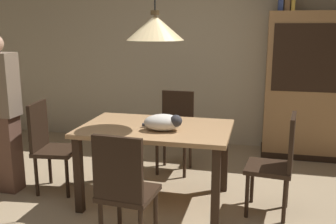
{
  "coord_description": "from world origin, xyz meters",
  "views": [
    {
      "loc": [
        0.81,
        -2.82,
        1.69
      ],
      "look_at": [
        -0.05,
        0.78,
        0.85
      ],
      "focal_mm": 41.42,
      "sensor_mm": 36.0,
      "label": 1
    }
  ],
  "objects_px": {
    "person_standing": "(1,115)",
    "chair_far_back": "(176,128)",
    "cat_sleeping": "(164,122)",
    "hutch_bookcase": "(310,89)",
    "pendant_lamp": "(155,27)",
    "dining_table": "(156,137)",
    "book_blue_wide": "(281,1)",
    "chair_near_front": "(124,187)",
    "book_yellow_short": "(293,3)",
    "chair_right_side": "(278,160)",
    "chair_left_side": "(49,143)",
    "book_brown_thick": "(287,2)"
  },
  "relations": [
    {
      "from": "chair_far_back",
      "to": "chair_left_side",
      "type": "xyz_separation_m",
      "value": [
        -1.13,
        -0.89,
        0.0
      ]
    },
    {
      "from": "pendant_lamp",
      "to": "person_standing",
      "type": "distance_m",
      "value": 1.8
    },
    {
      "from": "dining_table",
      "to": "chair_near_front",
      "type": "relative_size",
      "value": 1.51
    },
    {
      "from": "book_blue_wide",
      "to": "book_yellow_short",
      "type": "height_order",
      "value": "book_blue_wide"
    },
    {
      "from": "dining_table",
      "to": "book_brown_thick",
      "type": "xyz_separation_m",
      "value": [
        1.21,
        1.74,
        1.31
      ]
    },
    {
      "from": "pendant_lamp",
      "to": "person_standing",
      "type": "height_order",
      "value": "pendant_lamp"
    },
    {
      "from": "chair_right_side",
      "to": "pendant_lamp",
      "type": "height_order",
      "value": "pendant_lamp"
    },
    {
      "from": "dining_table",
      "to": "book_brown_thick",
      "type": "height_order",
      "value": "book_brown_thick"
    },
    {
      "from": "hutch_bookcase",
      "to": "person_standing",
      "type": "relative_size",
      "value": 1.16
    },
    {
      "from": "dining_table",
      "to": "person_standing",
      "type": "height_order",
      "value": "person_standing"
    },
    {
      "from": "chair_right_side",
      "to": "pendant_lamp",
      "type": "distance_m",
      "value": 1.61
    },
    {
      "from": "dining_table",
      "to": "person_standing",
      "type": "bearing_deg",
      "value": -176.02
    },
    {
      "from": "chair_right_side",
      "to": "chair_far_back",
      "type": "bearing_deg",
      "value": 141.76
    },
    {
      "from": "dining_table",
      "to": "chair_near_front",
      "type": "bearing_deg",
      "value": -90.41
    },
    {
      "from": "chair_right_side",
      "to": "person_standing",
      "type": "xyz_separation_m",
      "value": [
        -2.71,
        -0.1,
        0.29
      ]
    },
    {
      "from": "chair_right_side",
      "to": "hutch_bookcase",
      "type": "distance_m",
      "value": 1.84
    },
    {
      "from": "chair_left_side",
      "to": "book_brown_thick",
      "type": "xyz_separation_m",
      "value": [
        2.33,
        1.75,
        1.45
      ]
    },
    {
      "from": "book_yellow_short",
      "to": "person_standing",
      "type": "height_order",
      "value": "book_yellow_short"
    },
    {
      "from": "pendant_lamp",
      "to": "book_brown_thick",
      "type": "distance_m",
      "value": 2.14
    },
    {
      "from": "dining_table",
      "to": "book_blue_wide",
      "type": "xyz_separation_m",
      "value": [
        1.13,
        1.74,
        1.32
      ]
    },
    {
      "from": "chair_near_front",
      "to": "chair_left_side",
      "type": "height_order",
      "value": "same"
    },
    {
      "from": "chair_near_front",
      "to": "chair_left_side",
      "type": "xyz_separation_m",
      "value": [
        -1.12,
        0.87,
        0.0
      ]
    },
    {
      "from": "chair_left_side",
      "to": "book_brown_thick",
      "type": "height_order",
      "value": "book_brown_thick"
    },
    {
      "from": "person_standing",
      "to": "chair_right_side",
      "type": "bearing_deg",
      "value": 2.14
    },
    {
      "from": "chair_far_back",
      "to": "person_standing",
      "type": "distance_m",
      "value": 1.89
    },
    {
      "from": "chair_far_back",
      "to": "chair_right_side",
      "type": "height_order",
      "value": "same"
    },
    {
      "from": "chair_left_side",
      "to": "chair_right_side",
      "type": "bearing_deg",
      "value": -0.01
    },
    {
      "from": "cat_sleeping",
      "to": "chair_near_front",
      "type": "bearing_deg",
      "value": -98.54
    },
    {
      "from": "cat_sleeping",
      "to": "hutch_bookcase",
      "type": "relative_size",
      "value": 0.22
    },
    {
      "from": "chair_right_side",
      "to": "book_brown_thick",
      "type": "relative_size",
      "value": 3.88
    },
    {
      "from": "chair_left_side",
      "to": "pendant_lamp",
      "type": "distance_m",
      "value": 1.61
    },
    {
      "from": "chair_near_front",
      "to": "book_yellow_short",
      "type": "xyz_separation_m",
      "value": [
        1.28,
        2.62,
        1.43
      ]
    },
    {
      "from": "chair_near_front",
      "to": "book_blue_wide",
      "type": "distance_m",
      "value": 3.2
    },
    {
      "from": "person_standing",
      "to": "chair_far_back",
      "type": "bearing_deg",
      "value": 31.94
    },
    {
      "from": "chair_right_side",
      "to": "dining_table",
      "type": "bearing_deg",
      "value": 179.55
    },
    {
      "from": "chair_near_front",
      "to": "hutch_bookcase",
      "type": "distance_m",
      "value": 3.07
    },
    {
      "from": "dining_table",
      "to": "book_blue_wide",
      "type": "relative_size",
      "value": 5.83
    },
    {
      "from": "chair_far_back",
      "to": "book_yellow_short",
      "type": "relative_size",
      "value": 4.65
    },
    {
      "from": "pendant_lamp",
      "to": "dining_table",
      "type": "bearing_deg",
      "value": -63.43
    },
    {
      "from": "chair_near_front",
      "to": "book_brown_thick",
      "type": "relative_size",
      "value": 3.88
    },
    {
      "from": "chair_near_front",
      "to": "pendant_lamp",
      "type": "distance_m",
      "value": 1.45
    },
    {
      "from": "cat_sleeping",
      "to": "book_brown_thick",
      "type": "distance_m",
      "value": 2.44
    },
    {
      "from": "chair_near_front",
      "to": "person_standing",
      "type": "relative_size",
      "value": 0.58
    },
    {
      "from": "cat_sleeping",
      "to": "pendant_lamp",
      "type": "bearing_deg",
      "value": 132.3
    },
    {
      "from": "chair_near_front",
      "to": "dining_table",
      "type": "bearing_deg",
      "value": 89.59
    },
    {
      "from": "chair_left_side",
      "to": "cat_sleeping",
      "type": "relative_size",
      "value": 2.32
    },
    {
      "from": "chair_far_back",
      "to": "book_brown_thick",
      "type": "xyz_separation_m",
      "value": [
        1.21,
        0.86,
        1.45
      ]
    },
    {
      "from": "hutch_bookcase",
      "to": "book_blue_wide",
      "type": "height_order",
      "value": "book_blue_wide"
    },
    {
      "from": "chair_left_side",
      "to": "book_blue_wide",
      "type": "distance_m",
      "value": 3.21
    },
    {
      "from": "chair_near_front",
      "to": "chair_left_side",
      "type": "distance_m",
      "value": 1.42
    }
  ]
}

